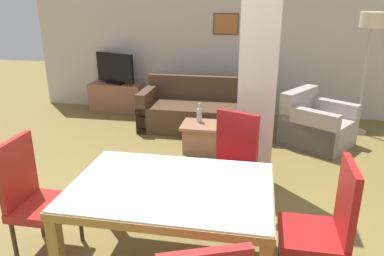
{
  "coord_description": "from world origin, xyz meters",
  "views": [
    {
      "loc": [
        0.6,
        -2.4,
        2.06
      ],
      "look_at": [
        0.0,
        0.85,
        0.89
      ],
      "focal_mm": 35.0,
      "sensor_mm": 36.0,
      "label": 1
    }
  ],
  "objects_px": {
    "armchair": "(316,126)",
    "floor_lamp": "(371,32)",
    "dining_chair_head_left": "(34,194)",
    "bottle": "(199,115)",
    "coffee_table": "(204,137)",
    "tv_stand": "(117,97)",
    "tv_screen": "(115,69)",
    "dining_table": "(172,202)",
    "dining_chair_far_right": "(231,161)",
    "sofa": "(207,112)",
    "dining_chair_head_right": "(325,224)"
  },
  "relations": [
    {
      "from": "dining_chair_head_left",
      "to": "floor_lamp",
      "type": "height_order",
      "value": "floor_lamp"
    },
    {
      "from": "dining_table",
      "to": "coffee_table",
      "type": "height_order",
      "value": "dining_table"
    },
    {
      "from": "sofa",
      "to": "armchair",
      "type": "bearing_deg",
      "value": 165.84
    },
    {
      "from": "tv_screen",
      "to": "floor_lamp",
      "type": "distance_m",
      "value": 4.29
    },
    {
      "from": "dining_chair_head_left",
      "to": "tv_stand",
      "type": "distance_m",
      "value": 4.18
    },
    {
      "from": "dining_chair_far_right",
      "to": "dining_chair_head_right",
      "type": "relative_size",
      "value": 1.0
    },
    {
      "from": "dining_chair_far_right",
      "to": "dining_table",
      "type": "bearing_deg",
      "value": 90.0
    },
    {
      "from": "bottle",
      "to": "dining_chair_head_left",
      "type": "bearing_deg",
      "value": -110.59
    },
    {
      "from": "dining_chair_head_right",
      "to": "tv_screen",
      "type": "xyz_separation_m",
      "value": [
        -3.16,
        4.07,
        0.25
      ]
    },
    {
      "from": "dining_chair_far_right",
      "to": "coffee_table",
      "type": "height_order",
      "value": "dining_chair_far_right"
    },
    {
      "from": "coffee_table",
      "to": "tv_screen",
      "type": "height_order",
      "value": "tv_screen"
    },
    {
      "from": "bottle",
      "to": "tv_screen",
      "type": "relative_size",
      "value": 0.34
    },
    {
      "from": "tv_stand",
      "to": "coffee_table",
      "type": "bearing_deg",
      "value": -40.45
    },
    {
      "from": "dining_chair_head_right",
      "to": "floor_lamp",
      "type": "xyz_separation_m",
      "value": [
        1.04,
        3.63,
        1.03
      ]
    },
    {
      "from": "dining_chair_far_right",
      "to": "armchair",
      "type": "height_order",
      "value": "dining_chair_far_right"
    },
    {
      "from": "dining_chair_head_right",
      "to": "sofa",
      "type": "height_order",
      "value": "dining_chair_head_right"
    },
    {
      "from": "dining_chair_far_right",
      "to": "armchair",
      "type": "relative_size",
      "value": 0.87
    },
    {
      "from": "dining_chair_head_right",
      "to": "armchair",
      "type": "bearing_deg",
      "value": -6.05
    },
    {
      "from": "tv_stand",
      "to": "tv_screen",
      "type": "xyz_separation_m",
      "value": [
        0.0,
        0.0,
        0.53
      ]
    },
    {
      "from": "dining_chair_head_right",
      "to": "coffee_table",
      "type": "height_order",
      "value": "dining_chair_head_right"
    },
    {
      "from": "floor_lamp",
      "to": "coffee_table",
      "type": "bearing_deg",
      "value": -152.42
    },
    {
      "from": "dining_table",
      "to": "sofa",
      "type": "bearing_deg",
      "value": 93.75
    },
    {
      "from": "tv_screen",
      "to": "floor_lamp",
      "type": "xyz_separation_m",
      "value": [
        4.2,
        -0.44,
        0.77
      ]
    },
    {
      "from": "dining_chair_head_right",
      "to": "bottle",
      "type": "distance_m",
      "value": 2.84
    },
    {
      "from": "armchair",
      "to": "floor_lamp",
      "type": "height_order",
      "value": "floor_lamp"
    },
    {
      "from": "armchair",
      "to": "dining_chair_far_right",
      "type": "bearing_deg",
      "value": 5.11
    },
    {
      "from": "dining_chair_head_left",
      "to": "bottle",
      "type": "distance_m",
      "value": 2.69
    },
    {
      "from": "coffee_table",
      "to": "tv_stand",
      "type": "relative_size",
      "value": 0.62
    },
    {
      "from": "floor_lamp",
      "to": "dining_chair_head_left",
      "type": "bearing_deg",
      "value": -132.33
    },
    {
      "from": "armchair",
      "to": "tv_screen",
      "type": "bearing_deg",
      "value": -74.91
    },
    {
      "from": "dining_table",
      "to": "coffee_table",
      "type": "xyz_separation_m",
      "value": [
        -0.13,
        2.44,
        -0.39
      ]
    },
    {
      "from": "armchair",
      "to": "dining_chair_head_left",
      "type": "bearing_deg",
      "value": -8.26
    },
    {
      "from": "dining_chair_far_right",
      "to": "dining_chair_head_left",
      "type": "bearing_deg",
      "value": 53.16
    },
    {
      "from": "dining_chair_head_left",
      "to": "floor_lamp",
      "type": "distance_m",
      "value": 5.02
    },
    {
      "from": "dining_chair_head_left",
      "to": "dining_chair_head_right",
      "type": "height_order",
      "value": "same"
    },
    {
      "from": "dining_chair_head_left",
      "to": "bottle",
      "type": "relative_size",
      "value": 3.67
    },
    {
      "from": "armchair",
      "to": "floor_lamp",
      "type": "distance_m",
      "value": 1.63
    },
    {
      "from": "dining_table",
      "to": "coffee_table",
      "type": "distance_m",
      "value": 2.47
    },
    {
      "from": "tv_stand",
      "to": "tv_screen",
      "type": "bearing_deg",
      "value": 0.0
    },
    {
      "from": "coffee_table",
      "to": "tv_stand",
      "type": "height_order",
      "value": "tv_stand"
    },
    {
      "from": "tv_stand",
      "to": "floor_lamp",
      "type": "relative_size",
      "value": 0.54
    },
    {
      "from": "bottle",
      "to": "tv_screen",
      "type": "height_order",
      "value": "tv_screen"
    },
    {
      "from": "dining_table",
      "to": "tv_stand",
      "type": "xyz_separation_m",
      "value": [
        -2.04,
        4.07,
        -0.33
      ]
    },
    {
      "from": "bottle",
      "to": "floor_lamp",
      "type": "xyz_separation_m",
      "value": [
        2.36,
        1.12,
        1.07
      ]
    },
    {
      "from": "dining_chair_head_left",
      "to": "tv_stand",
      "type": "relative_size",
      "value": 1.02
    },
    {
      "from": "dining_chair_head_right",
      "to": "armchair",
      "type": "xyz_separation_m",
      "value": [
        0.31,
        2.95,
        -0.26
      ]
    },
    {
      "from": "armchair",
      "to": "tv_stand",
      "type": "height_order",
      "value": "armchair"
    },
    {
      "from": "dining_chair_head_right",
      "to": "coffee_table",
      "type": "bearing_deg",
      "value": 27.09
    },
    {
      "from": "dining_chair_far_right",
      "to": "sofa",
      "type": "height_order",
      "value": "dining_chair_far_right"
    },
    {
      "from": "bottle",
      "to": "tv_stand",
      "type": "xyz_separation_m",
      "value": [
        -1.84,
        1.56,
        -0.23
      ]
    }
  ]
}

